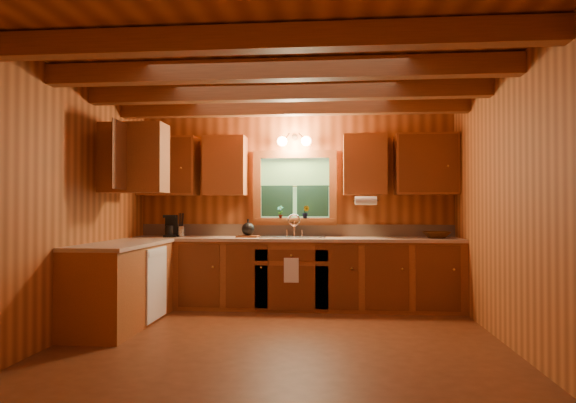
# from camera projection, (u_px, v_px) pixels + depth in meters

# --- Properties ---
(room) EXTENTS (4.20, 4.20, 4.20)m
(room) POSITION_uv_depth(u_px,v_px,m) (281.00, 205.00, 4.69)
(room) COLOR #5D2E16
(room) RESTS_ON ground
(ceiling_beams) EXTENTS (4.20, 2.54, 0.18)m
(ceiling_beams) POSITION_uv_depth(u_px,v_px,m) (281.00, 82.00, 4.71)
(ceiling_beams) COLOR brown
(ceiling_beams) RESTS_ON room
(base_cabinets) EXTENTS (4.20, 2.22, 0.86)m
(base_cabinets) POSITION_uv_depth(u_px,v_px,m) (251.00, 277.00, 6.00)
(base_cabinets) COLOR brown
(base_cabinets) RESTS_ON ground
(countertop) EXTENTS (4.20, 2.24, 0.04)m
(countertop) POSITION_uv_depth(u_px,v_px,m) (253.00, 240.00, 6.01)
(countertop) COLOR tan
(countertop) RESTS_ON base_cabinets
(backsplash) EXTENTS (4.20, 0.02, 0.16)m
(backsplash) POSITION_uv_depth(u_px,v_px,m) (295.00, 230.00, 6.57)
(backsplash) COLOR tan
(backsplash) RESTS_ON room
(dishwasher_panel) EXTENTS (0.02, 0.60, 0.80)m
(dishwasher_panel) POSITION_uv_depth(u_px,v_px,m) (157.00, 283.00, 5.48)
(dishwasher_panel) COLOR white
(dishwasher_panel) RESTS_ON base_cabinets
(upper_cabinets) EXTENTS (4.19, 1.77, 0.78)m
(upper_cabinets) POSITION_uv_depth(u_px,v_px,m) (248.00, 164.00, 6.17)
(upper_cabinets) COLOR brown
(upper_cabinets) RESTS_ON room
(window) EXTENTS (1.12, 0.08, 1.00)m
(window) POSITION_uv_depth(u_px,v_px,m) (295.00, 189.00, 6.56)
(window) COLOR brown
(window) RESTS_ON room
(window_sill) EXTENTS (1.06, 0.14, 0.04)m
(window_sill) POSITION_uv_depth(u_px,v_px,m) (295.00, 220.00, 6.50)
(window_sill) COLOR brown
(window_sill) RESTS_ON room
(wall_sconce) EXTENTS (0.45, 0.21, 0.17)m
(wall_sconce) POSITION_uv_depth(u_px,v_px,m) (294.00, 141.00, 6.45)
(wall_sconce) COLOR black
(wall_sconce) RESTS_ON room
(paper_towel_roll) EXTENTS (0.27, 0.11, 0.11)m
(paper_towel_roll) POSITION_uv_depth(u_px,v_px,m) (366.00, 201.00, 6.14)
(paper_towel_roll) COLOR white
(paper_towel_roll) RESTS_ON upper_cabinets
(dish_towel) EXTENTS (0.18, 0.01, 0.30)m
(dish_towel) POSITION_uv_depth(u_px,v_px,m) (291.00, 270.00, 5.94)
(dish_towel) COLOR white
(dish_towel) RESTS_ON base_cabinets
(sink) EXTENTS (0.82, 0.48, 0.43)m
(sink) POSITION_uv_depth(u_px,v_px,m) (293.00, 241.00, 6.28)
(sink) COLOR silver
(sink) RESTS_ON countertop
(coffee_maker) EXTENTS (0.16, 0.21, 0.29)m
(coffee_maker) POSITION_uv_depth(u_px,v_px,m) (170.00, 226.00, 6.40)
(coffee_maker) COLOR black
(coffee_maker) RESTS_ON countertop
(utensil_crock) EXTENTS (0.11, 0.11, 0.31)m
(utensil_crock) POSITION_uv_depth(u_px,v_px,m) (181.00, 231.00, 6.46)
(utensil_crock) COLOR silver
(utensil_crock) RESTS_ON countertop
(cutting_board) EXTENTS (0.29, 0.22, 0.02)m
(cutting_board) POSITION_uv_depth(u_px,v_px,m) (248.00, 236.00, 6.29)
(cutting_board) COLOR #632F15
(cutting_board) RESTS_ON countertop
(teakettle) EXTENTS (0.17, 0.17, 0.21)m
(teakettle) POSITION_uv_depth(u_px,v_px,m) (248.00, 229.00, 6.29)
(teakettle) COLOR black
(teakettle) RESTS_ON cutting_board
(wicker_basket) EXTENTS (0.35, 0.35, 0.08)m
(wicker_basket) POSITION_uv_depth(u_px,v_px,m) (436.00, 235.00, 6.12)
(wicker_basket) COLOR #48230C
(wicker_basket) RESTS_ON countertop
(potted_plant_left) EXTENTS (0.10, 0.08, 0.17)m
(potted_plant_left) POSITION_uv_depth(u_px,v_px,m) (280.00, 212.00, 6.48)
(potted_plant_left) COLOR #632F15
(potted_plant_left) RESTS_ON window_sill
(potted_plant_right) EXTENTS (0.11, 0.10, 0.17)m
(potted_plant_right) POSITION_uv_depth(u_px,v_px,m) (306.00, 212.00, 6.46)
(potted_plant_right) COLOR #632F15
(potted_plant_right) RESTS_ON window_sill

